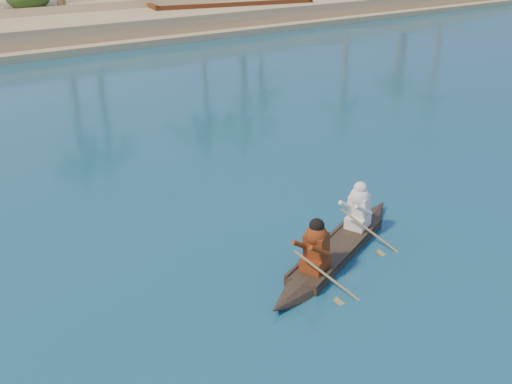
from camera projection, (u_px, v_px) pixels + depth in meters
ground at (272, 282)px, 10.17m from camera, size 160.00×160.00×0.00m
canoe at (338, 242)px, 10.96m from camera, size 4.79×2.39×1.35m
barge_right at (228, 14)px, 38.81m from camera, size 11.56×5.71×1.84m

